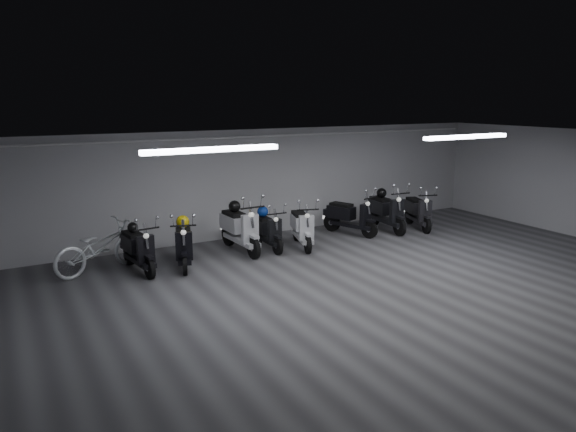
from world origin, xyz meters
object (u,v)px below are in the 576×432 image
bicycle (99,241)px  helmet_0 (235,206)px  scooter_9 (418,206)px  scooter_6 (302,221)px  scooter_1 (184,238)px  scooter_8 (387,205)px  helmet_1 (183,222)px  helmet_2 (263,212)px  scooter_7 (351,210)px  scooter_2 (240,222)px  scooter_0 (138,242)px  scooter_3 (267,225)px  helmet_3 (133,227)px  helmet_4 (382,193)px

bicycle → helmet_0: 3.19m
scooter_9 → helmet_0: size_ratio=6.07×
scooter_6 → scooter_1: bearing=-161.5°
scooter_8 → helmet_1: size_ratio=6.70×
scooter_6 → helmet_0: size_ratio=6.12×
scooter_8 → helmet_2: bearing=-177.8°
scooter_7 → scooter_9: scooter_7 is taller
bicycle → scooter_2: bearing=-113.1°
scooter_0 → scooter_9: (7.74, -0.05, 0.00)m
scooter_9 → scooter_2: bearing=-164.3°
scooter_3 → scooter_8: scooter_8 is taller
bicycle → helmet_1: size_ratio=7.15×
scooter_8 → scooter_0: bearing=-172.9°
scooter_9 → helmet_0: bearing=-167.2°
scooter_8 → scooter_9: size_ratio=1.09×
bicycle → helmet_2: bearing=-110.9°
scooter_9 → helmet_3: (-7.77, 0.28, 0.26)m
scooter_8 → helmet_0: bearing=-179.4°
scooter_6 → helmet_2: size_ratio=6.56×
scooter_0 → helmet_1: 1.07m
helmet_0 → scooter_0: bearing=-167.0°
scooter_3 → helmet_2: bearing=90.0°
scooter_0 → helmet_1: (1.02, 0.09, 0.30)m
helmet_3 → helmet_4: 6.87m
scooter_2 → helmet_1: 1.48m
helmet_0 → helmet_3: helmet_0 is taller
scooter_1 → helmet_3: size_ratio=7.71×
scooter_6 → scooter_7: size_ratio=0.98×
scooter_8 → scooter_7: bearing=179.5°
helmet_4 → scooter_6: bearing=-169.5°
scooter_8 → bicycle: (-7.52, 0.20, -0.05)m
scooter_6 → scooter_0: bearing=-163.8°
scooter_3 → helmet_3: bearing=179.7°
scooter_2 → scooter_3: size_ratio=1.21×
scooter_2 → scooter_3: scooter_2 is taller
scooter_1 → helmet_2: 2.26m
helmet_3 → scooter_6: bearing=-4.3°
scooter_7 → scooter_1: bearing=164.2°
scooter_7 → scooter_9: 2.09m
scooter_7 → scooter_9: (2.05, -0.37, -0.02)m
helmet_2 → scooter_6: bearing=-29.8°
scooter_1 → helmet_2: size_ratio=6.53×
scooter_1 → helmet_3: bearing=176.3°
scooter_3 → bicycle: bicycle is taller
helmet_3 → scooter_3: bearing=-0.9°
helmet_2 → helmet_4: size_ratio=0.98×
scooter_3 → scooter_8: 3.69m
scooter_8 → bicycle: size_ratio=0.94×
helmet_1 → helmet_4: 5.83m
helmet_0 → bicycle: bearing=-177.1°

